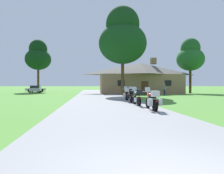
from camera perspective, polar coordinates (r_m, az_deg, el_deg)
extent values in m
plane|color=#4C8433|center=(22.74, -2.84, -3.21)|extent=(500.00, 500.00, 0.00)
cube|color=gray|center=(20.75, -2.54, -3.49)|extent=(6.40, 80.00, 0.06)
cylinder|color=black|center=(12.79, 9.90, -4.43)|extent=(0.12, 0.64, 0.64)
cylinder|color=black|center=(11.41, 11.82, -5.04)|extent=(0.16, 0.64, 0.64)
cube|color=silver|center=(12.08, 10.83, -4.44)|extent=(0.27, 0.56, 0.30)
ellipsoid|color=maroon|center=(12.29, 10.50, -2.25)|extent=(0.31, 0.52, 0.26)
cube|color=black|center=(11.86, 11.11, -2.79)|extent=(0.29, 0.52, 0.10)
cylinder|color=silver|center=(12.71, 9.95, -1.30)|extent=(0.66, 0.04, 0.03)
cylinder|color=silver|center=(12.76, 9.90, -2.82)|extent=(0.06, 0.24, 0.73)
cube|color=#B2BCC6|center=(12.80, 9.83, -0.66)|extent=(0.32, 0.11, 0.27)
sphere|color=silver|center=(12.72, 9.95, -1.93)|extent=(0.11, 0.11, 0.11)
cube|color=#B7B7BC|center=(11.32, 11.91, -1.84)|extent=(0.40, 0.36, 0.32)
cube|color=red|center=(11.19, 12.16, -4.00)|extent=(0.14, 0.03, 0.06)
cylinder|color=silver|center=(11.77, 12.01, -5.36)|extent=(0.08, 0.55, 0.07)
cube|color=#B7B7BC|center=(11.37, 10.50, -4.14)|extent=(0.20, 0.40, 0.36)
cube|color=#B7B7BC|center=(11.53, 12.99, -4.09)|extent=(0.20, 0.40, 0.36)
cylinder|color=black|center=(15.52, 6.27, -3.55)|extent=(0.11, 0.64, 0.64)
cylinder|color=black|center=(14.12, 7.48, -3.96)|extent=(0.16, 0.64, 0.64)
cube|color=silver|center=(14.79, 6.86, -3.52)|extent=(0.26, 0.56, 0.30)
ellipsoid|color=#195B33|center=(15.02, 6.65, -1.74)|extent=(0.30, 0.52, 0.26)
cube|color=black|center=(14.58, 7.04, -2.16)|extent=(0.28, 0.52, 0.10)
cylinder|color=silver|center=(15.44, 6.30, -0.97)|extent=(0.66, 0.04, 0.03)
cylinder|color=silver|center=(15.50, 6.27, -2.22)|extent=(0.06, 0.24, 0.73)
cube|color=#B2BCC6|center=(15.54, 6.22, -0.45)|extent=(0.32, 0.11, 0.27)
sphere|color=silver|center=(15.45, 6.30, -1.49)|extent=(0.11, 0.11, 0.11)
cube|color=black|center=(14.03, 7.53, -1.37)|extent=(0.40, 0.36, 0.32)
cube|color=red|center=(13.89, 7.69, -3.11)|extent=(0.14, 0.03, 0.06)
cylinder|color=silver|center=(14.47, 7.73, -4.25)|extent=(0.07, 0.55, 0.07)
cylinder|color=black|center=(18.25, 5.15, -2.94)|extent=(0.19, 0.65, 0.64)
cylinder|color=black|center=(16.81, 5.45, -3.24)|extent=(0.24, 0.65, 0.64)
cube|color=silver|center=(17.51, 5.30, -2.89)|extent=(0.33, 0.59, 0.30)
ellipsoid|color=black|center=(17.74, 5.25, -1.39)|extent=(0.37, 0.56, 0.26)
cube|color=black|center=(17.29, 5.34, -1.74)|extent=(0.35, 0.55, 0.10)
cylinder|color=silver|center=(18.18, 5.16, -0.74)|extent=(0.66, 0.12, 0.03)
cylinder|color=silver|center=(18.23, 5.15, -1.81)|extent=(0.09, 0.24, 0.73)
cube|color=#B2BCC6|center=(18.27, 5.14, -0.30)|extent=(0.33, 0.15, 0.27)
sphere|color=silver|center=(18.18, 5.16, -1.18)|extent=(0.11, 0.11, 0.11)
cube|color=black|center=(16.73, 5.47, -1.06)|extent=(0.44, 0.41, 0.32)
cube|color=red|center=(16.58, 5.50, -2.51)|extent=(0.14, 0.05, 0.06)
cylinder|color=silver|center=(17.15, 5.85, -3.50)|extent=(0.14, 0.55, 0.07)
cube|color=black|center=(16.84, 4.56, -2.62)|extent=(0.25, 0.42, 0.36)
cube|color=black|center=(16.87, 6.32, -2.61)|extent=(0.25, 0.42, 0.36)
cylinder|color=black|center=(20.78, 3.84, -2.51)|extent=(0.17, 0.65, 0.64)
cylinder|color=black|center=(19.35, 4.17, -2.74)|extent=(0.21, 0.65, 0.64)
cube|color=silver|center=(20.04, 4.00, -2.45)|extent=(0.31, 0.58, 0.30)
ellipsoid|color=#195B33|center=(20.28, 3.95, -1.15)|extent=(0.35, 0.55, 0.26)
cube|color=black|center=(19.83, 4.05, -1.45)|extent=(0.33, 0.54, 0.10)
cylinder|color=silver|center=(20.72, 3.85, -0.58)|extent=(0.66, 0.09, 0.03)
cylinder|color=silver|center=(20.76, 3.84, -1.52)|extent=(0.08, 0.24, 0.73)
cube|color=#B2BCC6|center=(20.81, 3.83, -0.19)|extent=(0.33, 0.14, 0.27)
sphere|color=silver|center=(20.72, 3.85, -0.97)|extent=(0.11, 0.11, 0.11)
cube|color=silver|center=(19.27, 4.19, -0.85)|extent=(0.43, 0.40, 0.32)
cube|color=red|center=(19.12, 4.23, -2.11)|extent=(0.14, 0.04, 0.06)
cylinder|color=silver|center=(19.68, 4.50, -2.98)|extent=(0.12, 0.55, 0.07)
cube|color=silver|center=(19.37, 3.39, -2.20)|extent=(0.24, 0.42, 0.36)
cube|color=silver|center=(19.41, 4.93, -2.20)|extent=(0.24, 0.42, 0.36)
cube|color=#896B4C|center=(36.28, 7.68, 0.78)|extent=(13.58, 6.79, 3.28)
pyramid|color=#5B5651|center=(36.39, 7.68, 5.00)|extent=(14.39, 7.20, 2.08)
cube|color=brown|center=(37.18, 11.38, 7.06)|extent=(0.90, 0.90, 1.10)
cube|color=#472D19|center=(32.97, 9.09, -0.22)|extent=(1.10, 0.08, 2.10)
cube|color=black|center=(32.18, 2.54, 1.10)|extent=(1.10, 0.06, 0.90)
cube|color=black|center=(34.16, 15.26, 1.05)|extent=(1.10, 0.06, 0.90)
cylinder|color=navy|center=(30.21, 14.22, -1.48)|extent=(0.14, 0.14, 0.86)
cylinder|color=navy|center=(30.07, 14.43, -1.49)|extent=(0.14, 0.14, 0.86)
cube|color=gray|center=(30.13, 14.32, -0.13)|extent=(0.32, 0.41, 0.56)
cylinder|color=gray|center=(30.31, 14.06, -0.17)|extent=(0.09, 0.09, 0.58)
cylinder|color=gray|center=(29.95, 14.60, -0.18)|extent=(0.09, 0.09, 0.58)
sphere|color=tan|center=(30.13, 14.33, 0.66)|extent=(0.21, 0.21, 0.21)
cylinder|color=#B2AD99|center=(30.13, 14.33, 0.85)|extent=(0.22, 0.22, 0.05)
cylinder|color=#422D19|center=(29.01, 2.96, 3.02)|extent=(0.44, 0.44, 5.48)
ellipsoid|color=#143D19|center=(29.56, 2.96, 11.94)|extent=(6.71, 6.71, 5.70)
ellipsoid|color=#123716|center=(30.21, 2.97, 16.94)|extent=(4.70, 4.70, 5.03)
cylinder|color=#422D19|center=(45.92, -19.76, 2.07)|extent=(0.44, 0.44, 5.46)
ellipsoid|color=#0F3314|center=(46.22, -19.78, 7.26)|extent=(5.28, 5.28, 4.49)
ellipsoid|color=black|center=(46.52, -19.78, 9.85)|extent=(3.70, 3.70, 3.96)
cylinder|color=#422D19|center=(40.43, 20.86, 1.85)|extent=(0.44, 0.44, 4.87)
ellipsoid|color=#1E5623|center=(40.70, 20.88, 7.20)|extent=(4.97, 4.97, 4.22)
ellipsoid|color=#1B4E20|center=(40.98, 20.89, 9.96)|extent=(3.48, 3.48, 3.72)
cube|color=#ADAFB7|center=(42.35, -20.35, -0.66)|extent=(2.42, 4.80, 0.60)
cube|color=black|center=(42.14, -20.38, 0.06)|extent=(2.03, 3.40, 0.48)
cylinder|color=black|center=(43.87, -21.23, -1.02)|extent=(0.30, 0.66, 0.64)
cylinder|color=black|center=(43.68, -19.02, -1.02)|extent=(0.30, 0.66, 0.64)
cylinder|color=black|center=(41.05, -21.76, -1.12)|extent=(0.30, 0.66, 0.64)
cylinder|color=black|center=(40.84, -19.41, -1.13)|extent=(0.30, 0.66, 0.64)
cube|color=#ADAFB7|center=(48.11, -20.40, -0.61)|extent=(4.50, 2.71, 0.46)
cube|color=black|center=(48.10, -20.52, -0.08)|extent=(2.20, 1.99, 0.42)
cylinder|color=black|center=(47.33, -22.00, -0.91)|extent=(0.67, 0.35, 0.64)
cylinder|color=black|center=(49.01, -21.89, -0.86)|extent=(0.67, 0.35, 0.64)
cylinder|color=black|center=(47.24, -18.85, -0.90)|extent=(0.67, 0.35, 0.64)
cylinder|color=black|center=(48.93, -18.84, -0.85)|extent=(0.67, 0.35, 0.64)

